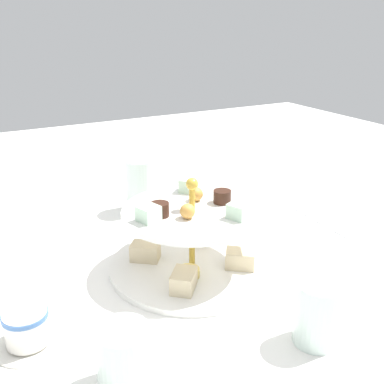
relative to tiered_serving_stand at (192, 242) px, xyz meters
The scene contains 8 objects.
ground_plane 0.05m from the tiered_serving_stand, 144.25° to the left, with size 2.40×2.40×0.00m, color white.
tiered_serving_stand is the anchor object (origin of this frame).
water_glass_tall_right 0.28m from the tiered_serving_stand, behind, with size 0.07×0.07×0.12m, color silver.
water_glass_short_left 0.28m from the tiered_serving_stand, 44.78° to the right, with size 0.06×0.06×0.08m, color silver.
teacup_with_saucer 0.29m from the tiered_serving_stand, 75.85° to the right, with size 0.09×0.09×0.05m.
butter_knife_left 0.33m from the tiered_serving_stand, 95.19° to the left, with size 0.17×0.01×0.00m, color silver.
butter_knife_right 0.33m from the tiered_serving_stand, 121.71° to the right, with size 0.17×0.01×0.00m, color silver.
water_glass_mid_back 0.25m from the tiered_serving_stand, 12.61° to the left, with size 0.06×0.06×0.09m, color silver.
Camera 1 is at (0.60, -0.33, 0.40)m, focal length 42.64 mm.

